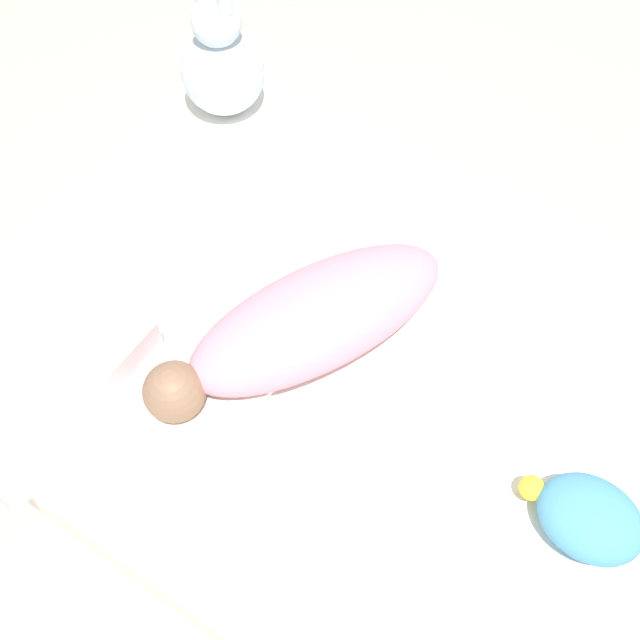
% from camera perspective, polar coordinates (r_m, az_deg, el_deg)
% --- Properties ---
extents(ground_plane, '(12.00, 12.00, 0.00)m').
position_cam_1_polar(ground_plane, '(1.50, 0.10, -3.96)').
color(ground_plane, '#B2A893').
extents(bed_mattress, '(1.29, 1.03, 0.14)m').
position_cam_1_polar(bed_mattress, '(1.44, 0.11, -2.55)').
color(bed_mattress, white).
rests_on(bed_mattress, ground_plane).
extents(burp_cloth, '(0.18, 0.19, 0.02)m').
position_cam_1_polar(burp_cloth, '(1.31, -9.24, -6.41)').
color(burp_cloth, white).
rests_on(burp_cloth, bed_mattress).
extents(swaddled_baby, '(0.40, 0.58, 0.13)m').
position_cam_1_polar(swaddled_baby, '(1.31, -0.97, -0.18)').
color(swaddled_baby, pink).
rests_on(swaddled_baby, bed_mattress).
extents(pillow, '(0.35, 0.37, 0.08)m').
position_cam_1_polar(pillow, '(1.40, -22.25, -3.13)').
color(pillow, white).
rests_on(pillow, bed_mattress).
extents(bunny_plush, '(0.18, 0.18, 0.35)m').
position_cam_1_polar(bunny_plush, '(1.72, -7.51, 18.88)').
color(bunny_plush, silver).
rests_on(bunny_plush, bed_mattress).
extents(turtle_plush, '(0.20, 0.14, 0.09)m').
position_cam_1_polar(turtle_plush, '(1.25, 19.76, -13.98)').
color(turtle_plush, '#4C99C6').
rests_on(turtle_plush, bed_mattress).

